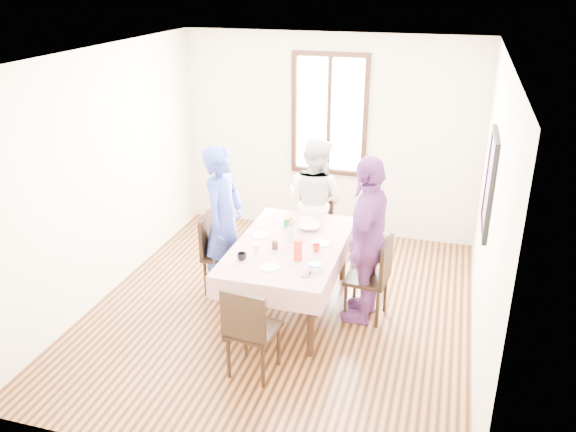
# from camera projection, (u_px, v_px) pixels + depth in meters

# --- Properties ---
(ground) EXTENTS (4.50, 4.50, 0.00)m
(ground) POSITION_uv_depth(u_px,v_px,m) (281.00, 310.00, 6.38)
(ground) COLOR black
(ground) RESTS_ON ground
(back_wall) EXTENTS (4.00, 0.00, 4.00)m
(back_wall) POSITION_uv_depth(u_px,v_px,m) (329.00, 137.00, 7.85)
(back_wall) COLOR beige
(back_wall) RESTS_ON ground
(right_wall) EXTENTS (0.00, 4.50, 4.50)m
(right_wall) POSITION_uv_depth(u_px,v_px,m) (490.00, 215.00, 5.34)
(right_wall) COLOR beige
(right_wall) RESTS_ON ground
(window_frame) EXTENTS (1.02, 0.06, 1.62)m
(window_frame) POSITION_uv_depth(u_px,v_px,m) (329.00, 115.00, 7.71)
(window_frame) COLOR black
(window_frame) RESTS_ON back_wall
(window_pane) EXTENTS (0.90, 0.02, 1.50)m
(window_pane) POSITION_uv_depth(u_px,v_px,m) (330.00, 115.00, 7.72)
(window_pane) COLOR white
(window_pane) RESTS_ON back_wall
(art_poster) EXTENTS (0.04, 0.76, 0.96)m
(art_poster) POSITION_uv_depth(u_px,v_px,m) (490.00, 183.00, 5.53)
(art_poster) COLOR red
(art_poster) RESTS_ON right_wall
(dining_table) EXTENTS (0.99, 1.69, 0.75)m
(dining_table) POSITION_uv_depth(u_px,v_px,m) (289.00, 277.00, 6.29)
(dining_table) COLOR black
(dining_table) RESTS_ON ground
(tablecloth) EXTENTS (1.11, 1.81, 0.01)m
(tablecloth) POSITION_uv_depth(u_px,v_px,m) (289.00, 244.00, 6.14)
(tablecloth) COLOR #5D0617
(tablecloth) RESTS_ON dining_table
(chair_left) EXTENTS (0.47, 0.47, 0.91)m
(chair_left) POSITION_uv_depth(u_px,v_px,m) (223.00, 254.00, 6.61)
(chair_left) COLOR black
(chair_left) RESTS_ON ground
(chair_right) EXTENTS (0.46, 0.46, 0.91)m
(chair_right) POSITION_uv_depth(u_px,v_px,m) (367.00, 278.00, 6.09)
(chair_right) COLOR black
(chair_right) RESTS_ON ground
(chair_far) EXTENTS (0.48, 0.48, 0.91)m
(chair_far) POSITION_uv_depth(u_px,v_px,m) (315.00, 228.00, 7.28)
(chair_far) COLOR black
(chair_far) RESTS_ON ground
(chair_near) EXTENTS (0.47, 0.47, 0.91)m
(chair_near) POSITION_uv_depth(u_px,v_px,m) (253.00, 329.00, 5.23)
(chair_near) COLOR black
(chair_near) RESTS_ON ground
(person_left) EXTENTS (0.46, 0.66, 1.71)m
(person_left) POSITION_uv_depth(u_px,v_px,m) (223.00, 222.00, 6.45)
(person_left) COLOR #2F3F96
(person_left) RESTS_ON ground
(person_far) EXTENTS (0.95, 0.86, 1.60)m
(person_far) POSITION_uv_depth(u_px,v_px,m) (315.00, 202.00, 7.13)
(person_far) COLOR silver
(person_far) RESTS_ON ground
(person_right) EXTENTS (0.55, 1.08, 1.78)m
(person_right) POSITION_uv_depth(u_px,v_px,m) (367.00, 240.00, 5.93)
(person_right) COLOR #6D3379
(person_right) RESTS_ON ground
(mug_black) EXTENTS (0.10, 0.10, 0.07)m
(mug_black) POSITION_uv_depth(u_px,v_px,m) (242.00, 256.00, 5.79)
(mug_black) COLOR black
(mug_black) RESTS_ON tablecloth
(mug_flag) EXTENTS (0.11, 0.11, 0.08)m
(mug_flag) POSITION_uv_depth(u_px,v_px,m) (316.00, 248.00, 5.96)
(mug_flag) COLOR red
(mug_flag) RESTS_ON tablecloth
(mug_green) EXTENTS (0.12, 0.12, 0.08)m
(mug_green) POSITION_uv_depth(u_px,v_px,m) (288.00, 224.00, 6.51)
(mug_green) COLOR #0C7226
(mug_green) RESTS_ON tablecloth
(serving_bowl) EXTENTS (0.27, 0.27, 0.06)m
(serving_bowl) POSITION_uv_depth(u_px,v_px,m) (309.00, 227.00, 6.47)
(serving_bowl) COLOR white
(serving_bowl) RESTS_ON tablecloth
(juice_carton) EXTENTS (0.07, 0.07, 0.22)m
(juice_carton) POSITION_uv_depth(u_px,v_px,m) (298.00, 250.00, 5.76)
(juice_carton) COLOR red
(juice_carton) RESTS_ON tablecloth
(butter_tub) EXTENTS (0.12, 0.12, 0.06)m
(butter_tub) POSITION_uv_depth(u_px,v_px,m) (315.00, 268.00, 5.59)
(butter_tub) COLOR white
(butter_tub) RESTS_ON tablecloth
(jam_jar) EXTENTS (0.06, 0.06, 0.09)m
(jam_jar) POSITION_uv_depth(u_px,v_px,m) (275.00, 245.00, 6.01)
(jam_jar) COLOR black
(jam_jar) RESTS_ON tablecloth
(drinking_glass) EXTENTS (0.06, 0.06, 0.09)m
(drinking_glass) POSITION_uv_depth(u_px,v_px,m) (256.00, 247.00, 5.96)
(drinking_glass) COLOR silver
(drinking_glass) RESTS_ON tablecloth
(smartphone) EXTENTS (0.07, 0.13, 0.01)m
(smartphone) POSITION_uv_depth(u_px,v_px,m) (306.00, 275.00, 5.51)
(smartphone) COLOR black
(smartphone) RESTS_ON tablecloth
(flower_vase) EXTENTS (0.08, 0.08, 0.16)m
(flower_vase) POSITION_uv_depth(u_px,v_px,m) (291.00, 234.00, 6.18)
(flower_vase) COLOR silver
(flower_vase) RESTS_ON tablecloth
(plate_left) EXTENTS (0.20, 0.20, 0.01)m
(plate_left) POSITION_uv_depth(u_px,v_px,m) (261.00, 235.00, 6.33)
(plate_left) COLOR white
(plate_left) RESTS_ON tablecloth
(plate_right) EXTENTS (0.20, 0.20, 0.01)m
(plate_right) POSITION_uv_depth(u_px,v_px,m) (320.00, 243.00, 6.15)
(plate_right) COLOR white
(plate_right) RESTS_ON tablecloth
(plate_far) EXTENTS (0.20, 0.20, 0.01)m
(plate_far) POSITION_uv_depth(u_px,v_px,m) (308.00, 220.00, 6.72)
(plate_far) COLOR white
(plate_far) RESTS_ON tablecloth
(plate_near) EXTENTS (0.20, 0.20, 0.01)m
(plate_near) POSITION_uv_depth(u_px,v_px,m) (270.00, 267.00, 5.64)
(plate_near) COLOR white
(plate_near) RESTS_ON tablecloth
(butter_lid) EXTENTS (0.12, 0.12, 0.01)m
(butter_lid) POSITION_uv_depth(u_px,v_px,m) (315.00, 264.00, 5.57)
(butter_lid) COLOR blue
(butter_lid) RESTS_ON butter_tub
(flower_bunch) EXTENTS (0.09, 0.09, 0.10)m
(flower_bunch) POSITION_uv_depth(u_px,v_px,m) (291.00, 223.00, 6.13)
(flower_bunch) COLOR yellow
(flower_bunch) RESTS_ON flower_vase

